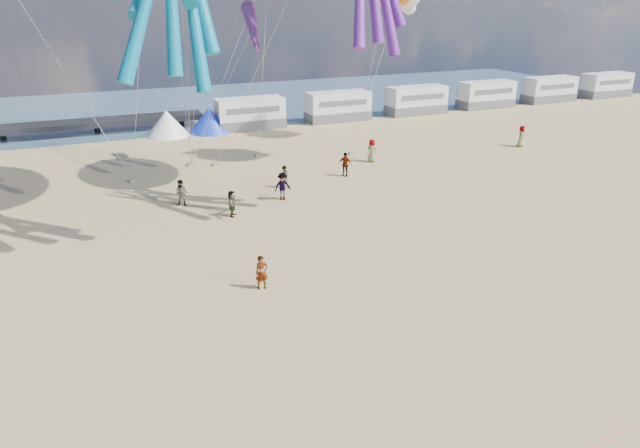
{
  "coord_description": "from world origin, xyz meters",
  "views": [
    {
      "loc": [
        -9.7,
        -13.85,
        12.32
      ],
      "look_at": [
        -1.16,
        6.0,
        3.59
      ],
      "focal_mm": 32.0,
      "sensor_mm": 36.0,
      "label": 1
    }
  ],
  "objects": [
    {
      "name": "sandbag_b",
      "position": [
        -0.25,
        28.55,
        0.11
      ],
      "size": [
        0.5,
        0.35,
        0.22
      ],
      "primitive_type": "cube",
      "color": "gray",
      "rests_on": "ground"
    },
    {
      "name": "motorhome_3",
      "position": [
        34.5,
        40.0,
        1.5
      ],
      "size": [
        6.6,
        2.5,
        3.0
      ],
      "primitive_type": "cube",
      "color": "silver",
      "rests_on": "ground"
    },
    {
      "name": "tent_blue",
      "position": [
        2.0,
        40.0,
        1.2
      ],
      "size": [
        4.0,
        4.0,
        2.4
      ],
      "primitive_type": "cone",
      "color": "#1933CC",
      "rests_on": "ground"
    },
    {
      "name": "beachgoer_6",
      "position": [
        11.31,
        24.66,
        0.9
      ],
      "size": [
        0.73,
        0.79,
        1.81
      ],
      "primitive_type": "imported",
      "rotation": [
        0.0,
        0.0,
        2.16
      ],
      "color": "#7F6659",
      "rests_on": "ground"
    },
    {
      "name": "sandbag_e",
      "position": [
        -2.0,
        29.34,
        0.11
      ],
      "size": [
        0.5,
        0.35,
        0.22
      ],
      "primitive_type": "cube",
      "color": "gray",
      "rests_on": "ground"
    },
    {
      "name": "beachgoer_2",
      "position": [
        1.81,
        18.96,
        0.91
      ],
      "size": [
        0.95,
        0.78,
        1.81
      ],
      "primitive_type": "imported",
      "rotation": [
        0.0,
        0.0,
        0.11
      ],
      "color": "#7F6659",
      "rests_on": "ground"
    },
    {
      "name": "standing_person",
      "position": [
        -3.1,
        8.07,
        0.8
      ],
      "size": [
        0.6,
        0.4,
        1.59
      ],
      "primitive_type": "imported",
      "rotation": [
        0.0,
        0.0,
        -0.04
      ],
      "color": "tan",
      "rests_on": "ground"
    },
    {
      "name": "beachgoer_4",
      "position": [
        -1.93,
        17.41,
        0.79
      ],
      "size": [
        0.76,
        1.0,
        1.58
      ],
      "primitive_type": "imported",
      "rotation": [
        0.0,
        0.0,
        1.11
      ],
      "color": "#7F6659",
      "rests_on": "ground"
    },
    {
      "name": "windsock_right",
      "position": [
        0.89,
        21.07,
        10.42
      ],
      "size": [
        1.76,
        4.95,
        4.87
      ],
      "primitive_type": null,
      "rotation": [
        0.0,
        0.0,
        -0.18
      ],
      "color": "red"
    },
    {
      "name": "beachgoer_7",
      "position": [
        2.74,
        21.32,
        0.78
      ],
      "size": [
        0.87,
        0.68,
        1.56
      ],
      "primitive_type": "imported",
      "rotation": [
        0.0,
        0.0,
        2.87
      ],
      "color": "#7F6659",
      "rests_on": "ground"
    },
    {
      "name": "beachgoer_0",
      "position": [
        25.5,
        23.83,
        0.91
      ],
      "size": [
        0.77,
        0.78,
        1.82
      ],
      "primitive_type": "imported",
      "rotation": [
        0.0,
        0.0,
        0.8
      ],
      "color": "#7F6659",
      "rests_on": "ground"
    },
    {
      "name": "motorhome_4",
      "position": [
        44.0,
        40.0,
        1.5
      ],
      "size": [
        6.6,
        2.5,
        3.0
      ],
      "primitive_type": "cube",
      "color": "silver",
      "rests_on": "ground"
    },
    {
      "name": "motorhome_2",
      "position": [
        25.0,
        40.0,
        1.5
      ],
      "size": [
        6.6,
        2.5,
        3.0
      ],
      "primitive_type": "cube",
      "color": "silver",
      "rests_on": "ground"
    },
    {
      "name": "motorhome_1",
      "position": [
        15.5,
        40.0,
        1.5
      ],
      "size": [
        6.6,
        2.5,
        3.0
      ],
      "primitive_type": "cube",
      "color": "silver",
      "rests_on": "ground"
    },
    {
      "name": "sandbag_d",
      "position": [
        3.56,
        29.68,
        0.11
      ],
      "size": [
        0.5,
        0.35,
        0.22
      ],
      "primitive_type": "cube",
      "color": "gray",
      "rests_on": "ground"
    },
    {
      "name": "sandbag_c",
      "position": [
        10.79,
        27.23,
        0.11
      ],
      "size": [
        0.5,
        0.35,
        0.22
      ],
      "primitive_type": "cube",
      "color": "gray",
      "rests_on": "ground"
    },
    {
      "name": "motorhome_0",
      "position": [
        6.0,
        40.0,
        1.5
      ],
      "size": [
        6.6,
        2.5,
        3.0
      ],
      "primitive_type": "cube",
      "color": "silver",
      "rests_on": "ground"
    },
    {
      "name": "beachgoer_3",
      "position": [
        7.74,
        22.09,
        0.87
      ],
      "size": [
        1.26,
        1.25,
        1.74
      ],
      "primitive_type": "imported",
      "rotation": [
        0.0,
        0.0,
        5.5
      ],
      "color": "#7F6659",
      "rests_on": "ground"
    },
    {
      "name": "sandbag_a",
      "position": [
        -6.63,
        26.71,
        0.11
      ],
      "size": [
        0.5,
        0.35,
        0.22
      ],
      "primitive_type": "cube",
      "color": "gray",
      "rests_on": "ground"
    },
    {
      "name": "tent_white",
      "position": [
        -2.0,
        40.0,
        1.2
      ],
      "size": [
        4.0,
        4.0,
        2.4
      ],
      "primitive_type": "cone",
      "color": "white",
      "rests_on": "ground"
    },
    {
      "name": "ground",
      "position": [
        0.0,
        0.0,
        0.0
      ],
      "size": [
        120.0,
        120.0,
        0.0
      ],
      "primitive_type": "plane",
      "color": "tan",
      "rests_on": "ground"
    },
    {
      "name": "water",
      "position": [
        0.0,
        55.0,
        0.02
      ],
      "size": [
        120.0,
        120.0,
        0.0
      ],
      "primitive_type": "plane",
      "color": "#3D5D76",
      "rests_on": "ground"
    },
    {
      "name": "motorhome_5",
      "position": [
        53.5,
        40.0,
        1.5
      ],
      "size": [
        6.6,
        2.5,
        3.0
      ],
      "primitive_type": "cube",
      "color": "silver",
      "rests_on": "ground"
    },
    {
      "name": "beachgoer_1",
      "position": [
        -4.35,
        20.33,
        0.85
      ],
      "size": [
        0.99,
        0.87,
        1.7
      ],
      "primitive_type": "imported",
      "rotation": [
        0.0,
        0.0,
        5.79
      ],
      "color": "#7F6659",
      "rests_on": "ground"
    }
  ]
}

